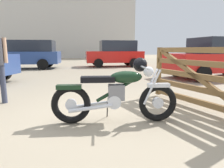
{
  "coord_description": "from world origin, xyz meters",
  "views": [
    {
      "loc": [
        0.08,
        -3.52,
        1.21
      ],
      "look_at": [
        0.37,
        0.15,
        0.56
      ],
      "focal_mm": 31.64,
      "sensor_mm": 36.0,
      "label": 1
    }
  ],
  "objects_px": {
    "timber_gate": "(210,76)",
    "red_hatchback_near": "(217,58)",
    "blue_hatchback_right": "(22,53)",
    "vintage_motorcycle": "(118,93)",
    "silver_sedan_mid": "(115,53)"
  },
  "relations": [
    {
      "from": "vintage_motorcycle",
      "to": "blue_hatchback_right",
      "type": "bearing_deg",
      "value": 117.52
    },
    {
      "from": "silver_sedan_mid",
      "to": "red_hatchback_near",
      "type": "relative_size",
      "value": 0.91
    },
    {
      "from": "silver_sedan_mid",
      "to": "blue_hatchback_right",
      "type": "distance_m",
      "value": 6.03
    },
    {
      "from": "vintage_motorcycle",
      "to": "red_hatchback_near",
      "type": "xyz_separation_m",
      "value": [
        4.7,
        4.79,
        0.34
      ]
    },
    {
      "from": "timber_gate",
      "to": "blue_hatchback_right",
      "type": "distance_m",
      "value": 11.42
    },
    {
      "from": "blue_hatchback_right",
      "to": "red_hatchback_near",
      "type": "relative_size",
      "value": 1.08
    },
    {
      "from": "vintage_motorcycle",
      "to": "blue_hatchback_right",
      "type": "distance_m",
      "value": 10.8
    },
    {
      "from": "vintage_motorcycle",
      "to": "blue_hatchback_right",
      "type": "xyz_separation_m",
      "value": [
        -4.95,
        9.59,
        0.45
      ]
    },
    {
      "from": "timber_gate",
      "to": "red_hatchback_near",
      "type": "height_order",
      "value": "red_hatchback_near"
    },
    {
      "from": "vintage_motorcycle",
      "to": "red_hatchback_near",
      "type": "relative_size",
      "value": 0.47
    },
    {
      "from": "vintage_motorcycle",
      "to": "timber_gate",
      "type": "distance_m",
      "value": 1.83
    },
    {
      "from": "red_hatchback_near",
      "to": "blue_hatchback_right",
      "type": "bearing_deg",
      "value": 143.45
    },
    {
      "from": "timber_gate",
      "to": "red_hatchback_near",
      "type": "relative_size",
      "value": 0.54
    },
    {
      "from": "timber_gate",
      "to": "vintage_motorcycle",
      "type": "bearing_deg",
      "value": 79.68
    },
    {
      "from": "timber_gate",
      "to": "blue_hatchback_right",
      "type": "xyz_separation_m",
      "value": [
        -6.73,
        9.22,
        0.24
      ]
    }
  ]
}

